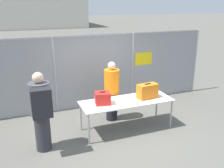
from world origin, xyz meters
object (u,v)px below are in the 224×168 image
Objects in this scene: suitcase_orange at (147,91)px; utility_trailer at (88,71)px; security_worker_near at (112,91)px; inspection_table at (127,102)px; traveler_hooded at (41,110)px; suitcase_red at (103,98)px.

suitcase_orange is 4.45m from utility_trailer.
security_worker_near is at bearing 135.86° from suitcase_orange.
suitcase_orange reaches higher than utility_trailer.
security_worker_near reaches higher than inspection_table.
security_worker_near is 3.77m from utility_trailer.
inspection_table is at bearing -15.69° from traveler_hooded.
suitcase_orange reaches higher than suitcase_red.
inspection_table is 1.31× the size of traveler_hooded.
security_worker_near is at bearing 102.36° from inspection_table.
suitcase_orange is 0.99m from security_worker_near.
utility_trailer is (2.33, 4.62, -0.55)m from traveler_hooded.
suitcase_orange is (1.19, -0.05, 0.04)m from suitcase_red.
traveler_hooded is 1.08× the size of security_worker_near.
security_worker_near reaches higher than suitcase_orange.
inspection_table reaches higher than utility_trailer.
security_worker_near is (1.94, 0.90, -0.13)m from traveler_hooded.
inspection_table is 2.11m from traveler_hooded.
utility_trailer is at bearing -91.07° from security_worker_near.
traveler_hooded is at bearing -116.76° from utility_trailer.
security_worker_near reaches higher than utility_trailer.
suitcase_orange is at bearing -2.48° from suitcase_red.
inspection_table is 4.40m from utility_trailer.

